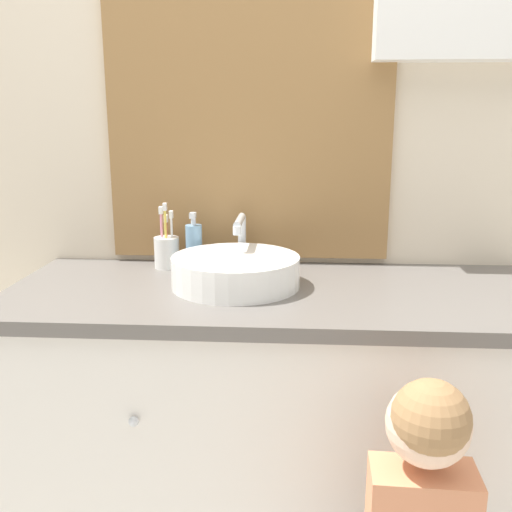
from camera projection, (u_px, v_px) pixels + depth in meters
name	position (u px, v px, depth m)	size (l,w,h in m)	color
wall_back	(290.00, 119.00, 1.70)	(3.20, 0.18, 2.50)	beige
vanity_counter	(277.00, 433.00, 1.60)	(1.43, 0.58, 0.85)	silver
sink_basin	(236.00, 270.00, 1.52)	(0.34, 0.39, 0.17)	white
toothbrush_holder	(167.00, 251.00, 1.70)	(0.07, 0.07, 0.20)	silver
soap_dispenser	(194.00, 247.00, 1.67)	(0.05, 0.05, 0.17)	#6B93B2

